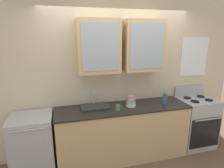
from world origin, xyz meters
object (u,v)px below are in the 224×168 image
Objects in this scene: stove_range at (195,122)px; cup_near_sink at (118,108)px; bowl_stack at (131,101)px; sink_faucet at (95,106)px; vase at (165,97)px; dishwasher at (33,145)px.

stove_range is 1.67m from cup_near_sink.
stove_range is 6.11× the size of bowl_stack.
sink_faucet reaches higher than vase.
stove_range reaches higher than dishwasher.
dishwasher is at bearing -179.92° from stove_range.
cup_near_sink is at bearing -33.69° from sink_faucet.
sink_faucet is 1.10m from dishwasher.
bowl_stack is (0.59, -0.09, 0.06)m from sink_faucet.
vase is at bearing -176.06° from stove_range.
bowl_stack is 0.20× the size of dishwasher.
bowl_stack reaches higher than dishwasher.
vase is (1.19, -0.15, 0.10)m from sink_faucet.
stove_range is at bearing 3.94° from vase.
bowl_stack is at bearing -8.61° from sink_faucet.
vase is at bearing 4.79° from cup_near_sink.
dishwasher is (-2.89, -0.00, -0.01)m from stove_range.
dishwasher is (-0.98, -0.10, -0.49)m from sink_faucet.
bowl_stack is 1.67m from dishwasher.
stove_range is 0.92m from vase.
cup_near_sink reaches higher than dishwasher.
bowl_stack is (-1.32, 0.01, 0.54)m from stove_range.
sink_faucet is (-1.91, 0.10, 0.48)m from stove_range.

